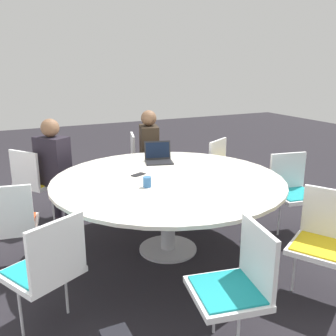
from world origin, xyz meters
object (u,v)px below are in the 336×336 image
object	(u,v)px
chair_6	(293,187)
chair_7	(226,168)
chair_1	(35,179)
laptop	(158,157)
cell_phone	(138,175)
chair_4	(237,281)
person_0	(150,148)
chair_3	(47,265)
chair_5	(324,237)
chair_0	(142,159)
person_1	(54,163)
coffee_cup	(147,182)
chair_2	(9,221)

from	to	relation	value
chair_6	chair_7	size ratio (longest dim) A/B	1.00
chair_1	chair_6	size ratio (longest dim) A/B	1.00
laptop	cell_phone	world-z (taller)	laptop
chair_4	person_0	world-z (taller)	person_0
chair_3	laptop	world-z (taller)	laptop
chair_3	laptop	distance (m)	1.92
chair_4	chair_5	world-z (taller)	same
chair_0	chair_1	size ratio (longest dim) A/B	1.00
chair_7	cell_phone	size ratio (longest dim) A/B	5.40
person_1	coffee_cup	bearing A→B (deg)	-12.74
chair_6	person_0	world-z (taller)	person_0
chair_3	chair_2	bearing A→B (deg)	74.23
chair_4	coffee_cup	distance (m)	1.27
person_0	cell_phone	world-z (taller)	person_0
coffee_cup	person_1	bearing A→B (deg)	23.12
chair_3	cell_phone	xyz separation A→B (m)	(0.92, -1.00, 0.24)
cell_phone	chair_4	bearing A→B (deg)	-179.61
chair_6	laptop	bearing A→B (deg)	-22.31
chair_0	laptop	xyz separation A→B (m)	(-1.06, 0.23, 0.29)
chair_6	coffee_cup	bearing A→B (deg)	9.05
chair_3	chair_4	distance (m)	1.23
chair_4	person_0	xyz separation A→B (m)	(2.79, -0.62, 0.20)
chair_2	person_0	distance (m)	2.19
laptop	chair_6	bearing A→B (deg)	-16.60
chair_4	person_1	distance (m)	2.67
chair_7	person_0	size ratio (longest dim) A/B	0.71
chair_4	person_1	bearing A→B (deg)	24.98
chair_1	chair_7	bearing A→B (deg)	39.53
person_0	coffee_cup	xyz separation A→B (m)	(-1.55, 0.69, 0.08)
chair_7	person_0	world-z (taller)	person_0
chair_0	chair_2	size ratio (longest dim) A/B	1.00
chair_1	chair_3	world-z (taller)	same
person_0	chair_6	bearing A→B (deg)	47.58
chair_3	person_0	size ratio (longest dim) A/B	0.71
chair_5	person_1	xyz separation A→B (m)	(2.37, 1.59, 0.20)
cell_phone	chair_1	bearing A→B (deg)	36.88
chair_2	coffee_cup	distance (m)	1.20
laptop	chair_4	bearing A→B (deg)	-84.61
chair_0	chair_5	size ratio (longest dim) A/B	1.00
chair_4	chair_7	xyz separation A→B (m)	(2.14, -1.38, 0.00)
chair_0	chair_6	size ratio (longest dim) A/B	1.00
chair_2	cell_phone	distance (m)	1.20
chair_0	person_1	world-z (taller)	person_1
person_0	person_1	world-z (taller)	same
chair_0	chair_6	bearing A→B (deg)	44.23
chair_1	chair_2	xyz separation A→B (m)	(-1.16, 0.34, 0.00)
chair_1	chair_7	size ratio (longest dim) A/B	1.00
chair_0	chair_6	xyz separation A→B (m)	(-1.84, -0.99, 0.00)
chair_1	chair_5	bearing A→B (deg)	-0.31
chair_0	chair_3	size ratio (longest dim) A/B	1.00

